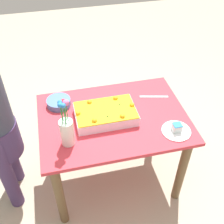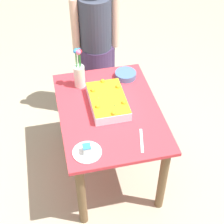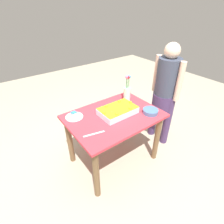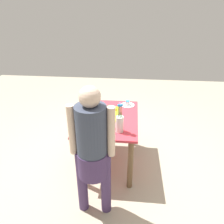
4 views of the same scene
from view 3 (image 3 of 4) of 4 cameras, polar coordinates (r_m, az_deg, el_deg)
ground_plane at (r=2.59m, az=0.53°, el=-14.87°), size 8.00×8.00×0.00m
dining_table at (r=2.18m, az=0.61°, el=-4.17°), size 1.11×0.80×0.75m
sheet_cake at (r=2.11m, az=1.93°, el=0.47°), size 0.44×0.28×0.11m
serving_plate_with_slice at (r=2.10m, az=-12.25°, el=-1.24°), size 0.21×0.21×0.07m
cake_knife at (r=1.83m, az=-5.89°, el=-7.12°), size 0.23×0.07×0.00m
flower_vase at (r=2.35m, az=4.93°, el=6.49°), size 0.09×0.09×0.37m
fruit_bowl at (r=2.17m, az=12.45°, el=0.21°), size 0.19×0.19×0.05m
person_standing at (r=2.56m, az=16.97°, el=6.81°), size 0.31×0.45×1.49m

